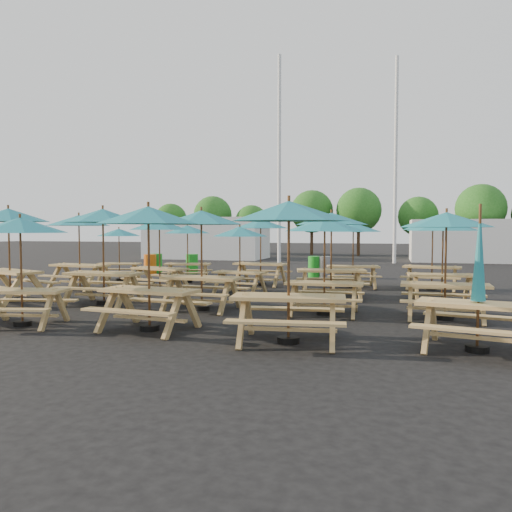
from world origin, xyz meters
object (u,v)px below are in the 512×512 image
(picnic_unit_15, at_px, (353,231))
(waste_bin_4, at_px, (325,267))
(picnic_unit_17, at_px, (446,227))
(picnic_unit_18, at_px, (443,230))
(picnic_unit_10, at_px, (240,236))
(picnic_unit_16, at_px, (478,292))
(picnic_unit_8, at_px, (148,223))
(waste_bin_1, at_px, (150,264))
(picnic_unit_4, at_px, (20,232))
(waste_bin_2, at_px, (192,264))
(picnic_unit_1, at_px, (8,221))
(picnic_unit_2, at_px, (79,225))
(picnic_unit_6, at_px, (159,229))
(picnic_unit_7, at_px, (187,233))
(picnic_unit_14, at_px, (331,224))
(picnic_unit_13, at_px, (325,231))
(picnic_unit_19, at_px, (433,229))
(picnic_unit_9, at_px, (201,224))
(picnic_unit_12, at_px, (289,220))
(waste_bin_3, at_px, (315,267))
(waste_bin_0, at_px, (156,263))
(picnic_unit_5, at_px, (103,222))
(picnic_unit_3, at_px, (119,236))
(picnic_unit_11, at_px, (261,228))

(picnic_unit_15, distance_m, waste_bin_4, 3.80)
(picnic_unit_17, distance_m, picnic_unit_18, 2.87)
(picnic_unit_18, bearing_deg, waste_bin_4, 120.58)
(picnic_unit_10, height_order, picnic_unit_16, picnic_unit_16)
(picnic_unit_8, xyz_separation_m, waste_bin_1, (-5.87, 11.47, -1.65))
(picnic_unit_4, xyz_separation_m, waste_bin_2, (-1.36, 12.31, -1.48))
(picnic_unit_1, bearing_deg, picnic_unit_2, 106.56)
(picnic_unit_6, distance_m, waste_bin_1, 6.97)
(picnic_unit_7, bearing_deg, picnic_unit_14, -39.94)
(picnic_unit_7, relative_size, picnic_unit_10, 1.04)
(picnic_unit_13, height_order, picnic_unit_19, picnic_unit_19)
(picnic_unit_7, height_order, picnic_unit_9, picnic_unit_9)
(picnic_unit_4, bearing_deg, picnic_unit_9, 33.71)
(picnic_unit_2, distance_m, picnic_unit_12, 10.12)
(picnic_unit_1, relative_size, waste_bin_3, 3.11)
(picnic_unit_19, bearing_deg, picnic_unit_17, -82.58)
(picnic_unit_15, distance_m, waste_bin_2, 8.36)
(picnic_unit_8, height_order, waste_bin_0, picnic_unit_8)
(picnic_unit_6, bearing_deg, waste_bin_1, 133.68)
(picnic_unit_14, bearing_deg, picnic_unit_2, 168.32)
(picnic_unit_1, relative_size, waste_bin_0, 3.11)
(picnic_unit_5, height_order, waste_bin_2, picnic_unit_5)
(picnic_unit_19, xyz_separation_m, waste_bin_0, (-11.68, 3.49, -1.54))
(waste_bin_0, xyz_separation_m, waste_bin_1, (-0.04, -0.51, 0.00))
(picnic_unit_8, bearing_deg, picnic_unit_3, 130.39)
(waste_bin_0, bearing_deg, picnic_unit_2, -85.96)
(picnic_unit_19, bearing_deg, picnic_unit_6, -151.74)
(picnic_unit_16, bearing_deg, picnic_unit_4, -167.04)
(picnic_unit_1, xyz_separation_m, picnic_unit_11, (5.61, 5.66, -0.17))
(picnic_unit_8, bearing_deg, picnic_unit_4, -167.98)
(picnic_unit_13, bearing_deg, picnic_unit_19, 63.24)
(picnic_unit_4, xyz_separation_m, picnic_unit_10, (2.83, 5.98, -0.14))
(picnic_unit_12, distance_m, waste_bin_3, 12.23)
(picnic_unit_8, xyz_separation_m, picnic_unit_15, (3.29, 8.44, -0.18))
(picnic_unit_17, bearing_deg, picnic_unit_3, 155.85)
(picnic_unit_5, bearing_deg, picnic_unit_17, 0.12)
(picnic_unit_3, xyz_separation_m, picnic_unit_18, (11.52, -2.79, 0.21))
(picnic_unit_18, relative_size, waste_bin_3, 2.60)
(picnic_unit_11, distance_m, picnic_unit_19, 5.76)
(picnic_unit_4, height_order, waste_bin_0, picnic_unit_4)
(picnic_unit_2, distance_m, waste_bin_4, 9.68)
(picnic_unit_1, height_order, picnic_unit_5, picnic_unit_1)
(picnic_unit_14, xyz_separation_m, waste_bin_4, (-0.96, 6.06, -1.69))
(picnic_unit_2, distance_m, picnic_unit_19, 11.61)
(waste_bin_1, bearing_deg, picnic_unit_1, -87.67)
(picnic_unit_15, xyz_separation_m, waste_bin_1, (-9.16, 3.03, -1.47))
(waste_bin_4, bearing_deg, picnic_unit_9, -101.46)
(picnic_unit_12, xyz_separation_m, waste_bin_2, (-6.94, 12.41, -1.69))
(picnic_unit_10, relative_size, waste_bin_2, 2.37)
(picnic_unit_1, relative_size, picnic_unit_12, 1.10)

